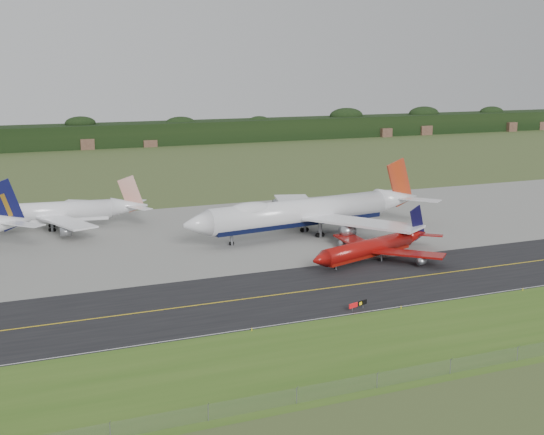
{
  "coord_description": "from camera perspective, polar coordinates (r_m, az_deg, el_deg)",
  "views": [
    {
      "loc": [
        -69.2,
        -129.93,
        42.87
      ],
      "look_at": [
        -2.93,
        22.0,
        9.33
      ],
      "focal_mm": 50.0,
      "sensor_mm": 36.0,
      "label": 1
    }
  ],
  "objects": [
    {
      "name": "ground",
      "position": [
        153.33,
        4.31,
        -4.83
      ],
      "size": [
        600.0,
        600.0,
        0.0
      ],
      "primitive_type": "plane",
      "color": "#414F25",
      "rests_on": "ground"
    },
    {
      "name": "grass_verge",
      "position": [
        125.05,
        11.9,
        -8.87
      ],
      "size": [
        400.0,
        30.0,
        0.01
      ],
      "primitive_type": "cube",
      "color": "#38601C",
      "rests_on": "ground"
    },
    {
      "name": "taxiway",
      "position": [
        149.95,
        5.03,
        -5.22
      ],
      "size": [
        400.0,
        32.0,
        0.02
      ],
      "primitive_type": "cube",
      "color": "black",
      "rests_on": "ground"
    },
    {
      "name": "apron",
      "position": [
        198.4,
        -2.57,
        -1.05
      ],
      "size": [
        400.0,
        78.0,
        0.01
      ],
      "primitive_type": "cube",
      "color": "gray",
      "rests_on": "ground"
    },
    {
      "name": "taxiway_centreline",
      "position": [
        149.94,
        5.03,
        -5.21
      ],
      "size": [
        400.0,
        0.4,
        0.0
      ],
      "primitive_type": "cube",
      "color": "yellow",
      "rests_on": "taxiway"
    },
    {
      "name": "taxiway_edge_line",
      "position": [
        137.18,
        8.14,
        -6.88
      ],
      "size": [
        400.0,
        0.25,
        0.0
      ],
      "primitive_type": "cube",
      "color": "silver",
      "rests_on": "taxiway"
    },
    {
      "name": "perimeter_fence",
      "position": [
        115.09,
        15.72,
        -10.29
      ],
      "size": [
        320.0,
        0.1,
        320.0
      ],
      "color": "slate",
      "rests_on": "ground"
    },
    {
      "name": "horizon_treeline",
      "position": [
        411.29,
        -13.86,
        5.89
      ],
      "size": [
        700.0,
        25.0,
        12.0
      ],
      "color": "black",
      "rests_on": "ground"
    },
    {
      "name": "jet_ba_747",
      "position": [
        192.84,
        2.68,
        0.43
      ],
      "size": [
        71.32,
        58.57,
        17.94
      ],
      "color": "white",
      "rests_on": "ground"
    },
    {
      "name": "jet_red_737",
      "position": [
        170.72,
        7.69,
        -2.22
      ],
      "size": [
        37.42,
        29.65,
        10.39
      ],
      "color": "maroon",
      "rests_on": "ground"
    },
    {
      "name": "jet_star_tail",
      "position": [
        208.15,
        -16.34,
        0.36
      ],
      "size": [
        51.64,
        42.89,
        13.62
      ],
      "color": "white",
      "rests_on": "ground"
    },
    {
      "name": "taxiway_sign",
      "position": [
        136.29,
        6.49,
        -6.5
      ],
      "size": [
        4.35,
        1.54,
        1.5
      ],
      "color": "slate",
      "rests_on": "ground"
    },
    {
      "name": "edge_marker_left",
      "position": [
        125.45,
        -1.53,
        -8.43
      ],
      "size": [
        0.16,
        0.16,
        0.5
      ],
      "primitive_type": "cylinder",
      "color": "yellow",
      "rests_on": "ground"
    },
    {
      "name": "edge_marker_center",
      "position": [
        138.25,
        9.69,
        -6.69
      ],
      "size": [
        0.16,
        0.16,
        0.5
      ],
      "primitive_type": "cylinder",
      "color": "yellow",
      "rests_on": "ground"
    },
    {
      "name": "edge_marker_right",
      "position": [
        154.69,
        18.36,
        -5.16
      ],
      "size": [
        0.16,
        0.16,
        0.5
      ],
      "primitive_type": "cylinder",
      "color": "yellow",
      "rests_on": "ground"
    }
  ]
}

